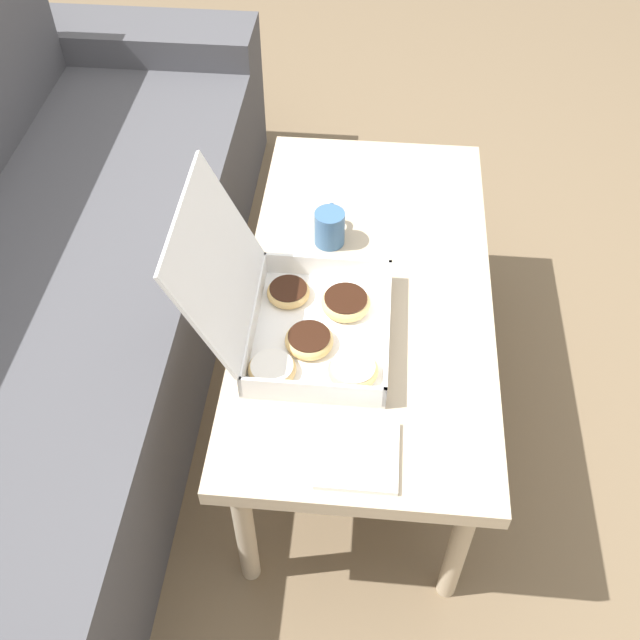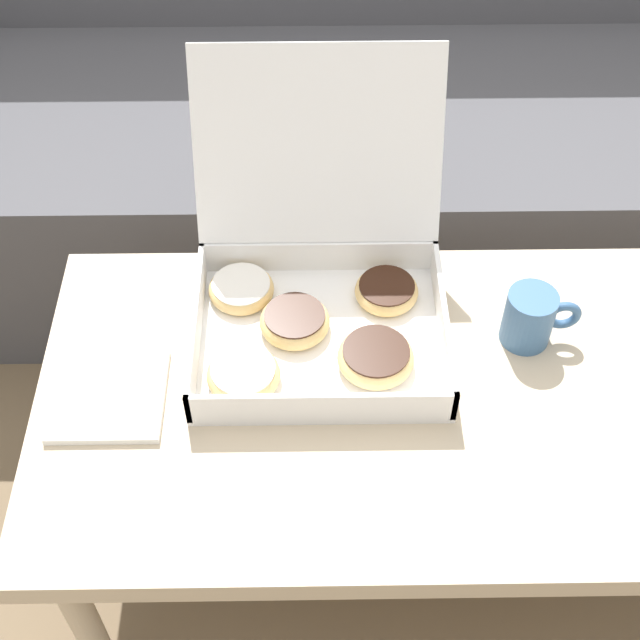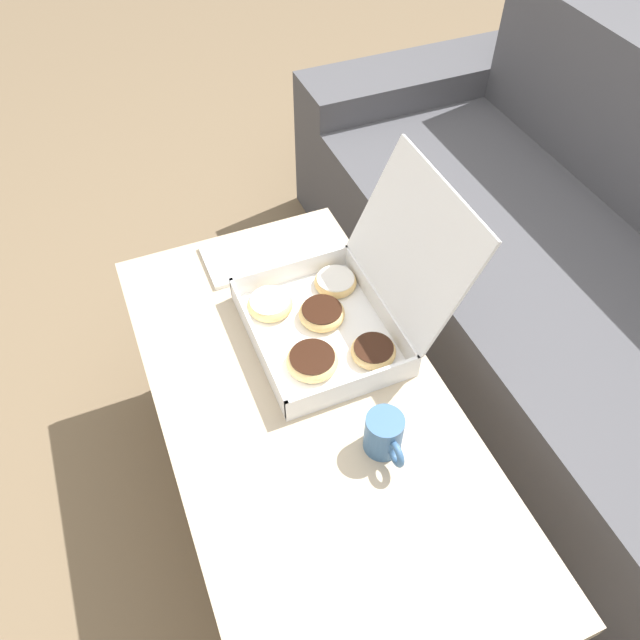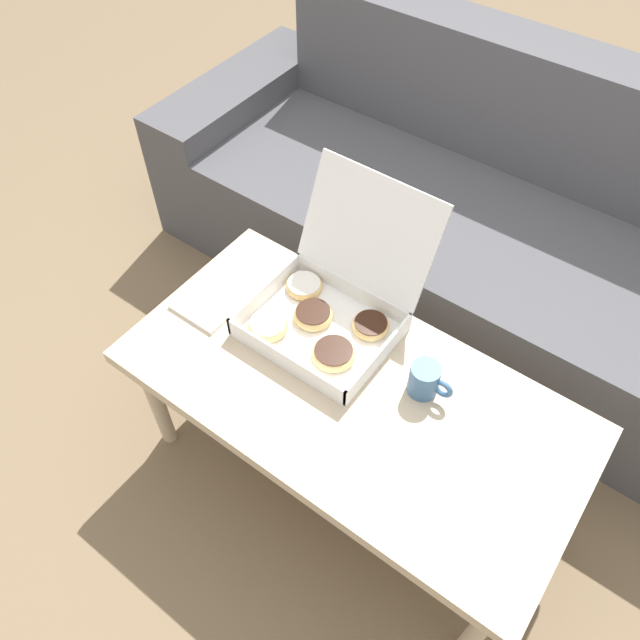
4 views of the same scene
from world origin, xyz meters
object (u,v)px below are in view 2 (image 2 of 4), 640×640
(pastry_box, at_px, (315,295))
(coffee_mug, at_px, (531,318))
(coffee_table, at_px, (434,411))
(couch, at_px, (390,120))

(pastry_box, xyz_separation_m, coffee_mug, (0.32, -0.04, -0.01))
(coffee_table, xyz_separation_m, pastry_box, (-0.17, 0.14, 0.10))
(couch, relative_size, pastry_box, 5.76)
(coffee_table, relative_size, coffee_mug, 10.11)
(couch, distance_m, coffee_table, 0.90)
(couch, xyz_separation_m, coffee_table, (0.00, -0.89, 0.14))
(couch, distance_m, coffee_mug, 0.84)
(couch, bearing_deg, coffee_table, -90.00)
(couch, height_order, pastry_box, couch)
(coffee_table, relative_size, pastry_box, 2.72)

